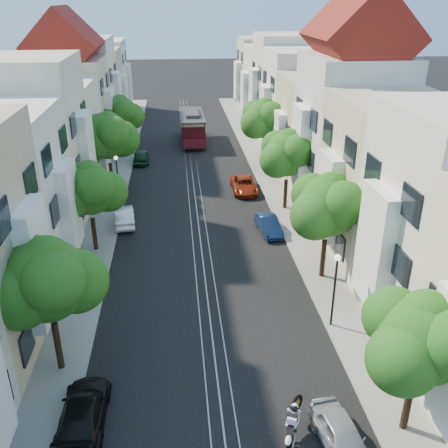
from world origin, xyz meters
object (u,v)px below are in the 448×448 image
object	(u,v)px
tree_w_c	(108,137)
lamp_west	(117,173)
parked_car_w_near	(83,412)
parked_car_w_far	(141,156)
tree_w_d	(121,114)
parked_car_e_far	(244,185)
parked_car_e_mid	(269,225)
sportbike_rider	(293,420)
tree_e_d	(264,120)
tree_e_c	(288,155)
tree_e_a	(422,341)
parked_car_w_mid	(124,216)
cable_car	(192,125)
tree_w_a	(48,282)
tree_w_b	(90,190)
lamp_east	(335,280)
parked_car_e_near	(342,436)
tree_e_b	(329,207)

from	to	relation	value
tree_w_c	lamp_west	size ratio (longest dim) A/B	1.71
parked_car_w_near	parked_car_w_far	distance (m)	35.25
lamp_west	parked_car_w_far	distance (m)	12.01
tree_w_d	parked_car_e_far	world-z (taller)	tree_w_d
parked_car_e_mid	sportbike_rider	bearing A→B (deg)	-103.28
tree_e_d	tree_e_c	bearing A→B (deg)	-90.00
sportbike_rider	parked_car_w_near	xyz separation A→B (m)	(-8.27, 1.41, -0.17)
tree_e_a	parked_car_w_mid	world-z (taller)	tree_e_a
cable_car	tree_w_a	bearing A→B (deg)	-101.89
parked_car_e_far	lamp_west	bearing A→B (deg)	-168.54
tree_e_d	cable_car	world-z (taller)	tree_e_d
tree_w_b	tree_w_d	distance (m)	22.00
lamp_west	parked_car_e_mid	world-z (taller)	lamp_west
tree_e_d	tree_w_c	xyz separation A→B (m)	(-14.40, -6.00, 0.20)
tree_w_c	lamp_west	distance (m)	3.81
tree_w_a	sportbike_rider	bearing A→B (deg)	-26.44
lamp_east	parked_car_e_near	distance (m)	8.21
tree_w_a	parked_car_e_mid	size ratio (longest dim) A/B	1.81
lamp_west	parked_car_e_near	world-z (taller)	lamp_west
tree_e_c	cable_car	distance (m)	22.52
tree_w_c	parked_car_w_near	world-z (taller)	tree_w_c
tree_w_c	lamp_west	world-z (taller)	tree_w_c
tree_e_a	lamp_west	bearing A→B (deg)	118.45
tree_e_c	tree_w_a	bearing A→B (deg)	-128.66
tree_e_d	lamp_west	size ratio (longest dim) A/B	1.65
tree_e_b	cable_car	bearing A→B (deg)	101.82
tree_e_d	parked_car_w_near	distance (m)	35.17
parked_car_w_near	parked_car_w_mid	size ratio (longest dim) A/B	1.12
tree_e_b	tree_w_b	bearing A→B (deg)	160.85
sportbike_rider	cable_car	size ratio (longest dim) A/B	0.23
lamp_east	tree_w_a	bearing A→B (deg)	-171.43
tree_w_c	parked_car_e_mid	xyz separation A→B (m)	(12.21, -9.31, -4.46)
parked_car_e_near	tree_e_a	bearing A→B (deg)	4.86
tree_e_b	tree_e_c	distance (m)	11.00
parked_car_w_near	tree_e_d	bearing A→B (deg)	-110.99
lamp_east	tree_w_b	bearing A→B (deg)	143.42
tree_w_b	lamp_east	xyz separation A→B (m)	(13.44, -9.98, -1.55)
tree_e_b	tree_w_c	bearing A→B (deg)	131.99
tree_w_c	parked_car_w_far	xyz separation A→B (m)	(1.99, 8.78, -4.39)
parked_car_w_near	tree_e_c	bearing A→B (deg)	-120.31
tree_e_b	parked_car_e_far	bearing A→B (deg)	100.62
parked_car_e_mid	tree_e_d	bearing A→B (deg)	75.94
tree_e_c	tree_w_b	bearing A→B (deg)	-157.38
tree_e_d	parked_car_w_far	size ratio (longest dim) A/B	1.73
tree_w_a	parked_car_w_far	xyz separation A→B (m)	(1.99, 31.78, -4.06)
tree_w_a	lamp_east	world-z (taller)	tree_w_a
tree_e_b	lamp_east	bearing A→B (deg)	-100.93
tree_w_d	parked_car_w_far	world-z (taller)	tree_w_d
tree_w_a	parked_car_w_near	size ratio (longest dim) A/B	1.49
parked_car_w_near	parked_car_w_mid	bearing A→B (deg)	-89.38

